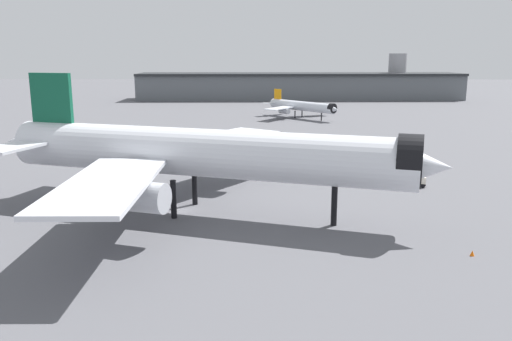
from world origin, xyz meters
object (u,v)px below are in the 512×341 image
at_px(baggage_tug_wing, 417,181).
at_px(traffic_cone_wingtip, 472,253).
at_px(airliner_far_taxiway, 301,106).
at_px(traffic_cone_near_nose, 204,158).
at_px(airliner_near_gate, 200,154).

height_order(baggage_tug_wing, traffic_cone_wingtip, baggage_tug_wing).
height_order(airliner_far_taxiway, traffic_cone_near_nose, airliner_far_taxiway).
bearing_deg(traffic_cone_near_nose, airliner_far_taxiway, 71.13).
bearing_deg(traffic_cone_near_nose, airliner_near_gate, -83.90).
height_order(airliner_near_gate, baggage_tug_wing, airliner_near_gate).
distance_m(baggage_tug_wing, traffic_cone_wingtip, 33.40).
bearing_deg(traffic_cone_near_nose, traffic_cone_wingtip, -56.25).
distance_m(airliner_far_taxiway, baggage_tug_wing, 105.77).
height_order(traffic_cone_near_nose, traffic_cone_wingtip, traffic_cone_near_nose).
relative_size(airliner_near_gate, traffic_cone_wingtip, 103.69).
xyz_separation_m(airliner_near_gate, baggage_tug_wing, (37.06, 16.53, -8.05)).
bearing_deg(traffic_cone_wingtip, traffic_cone_near_nose, 123.75).
bearing_deg(baggage_tug_wing, traffic_cone_near_nose, 164.71).
distance_m(airliner_near_gate, airliner_far_taxiway, 123.59).
relative_size(airliner_near_gate, baggage_tug_wing, 19.64).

